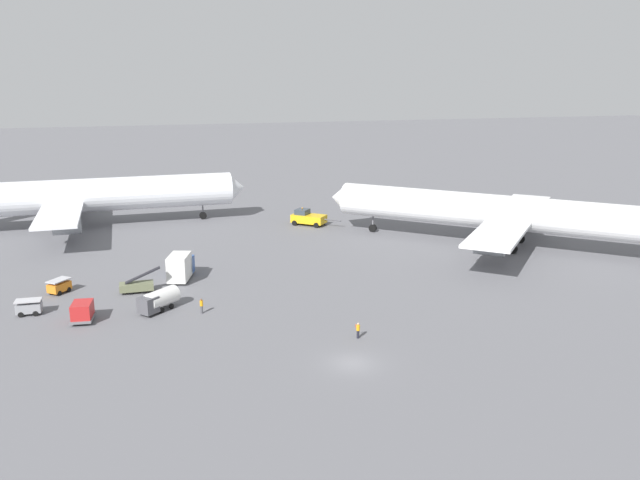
# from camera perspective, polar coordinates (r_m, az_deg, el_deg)

# --- Properties ---
(ground_plane) EXTENTS (600.00, 600.00, 0.00)m
(ground_plane) POSITION_cam_1_polar(r_m,az_deg,el_deg) (59.68, 2.94, -10.96)
(ground_plane) COLOR slate
(airliner_at_gate_left) EXTENTS (57.53, 42.04, 16.21)m
(airliner_at_gate_left) POSITION_cam_1_polar(r_m,az_deg,el_deg) (117.52, -20.88, 3.68)
(airliner_at_gate_left) COLOR white
(airliner_at_gate_left) RESTS_ON ground
(airliner_being_pushed) EXTENTS (45.27, 42.25, 16.00)m
(airliner_being_pushed) POSITION_cam_1_polar(r_m,az_deg,el_deg) (101.29, 15.74, 2.37)
(airliner_being_pushed) COLOR white
(airliner_being_pushed) RESTS_ON ground
(pushback_tug) EXTENTS (7.92, 7.06, 3.04)m
(pushback_tug) POSITION_cam_1_polar(r_m,az_deg,el_deg) (112.34, -1.08, 2.01)
(pushback_tug) COLOR gold
(pushback_tug) RESTS_ON ground
(gse_baggage_cart_near_cluster) EXTENTS (2.96, 3.11, 1.71)m
(gse_baggage_cart_near_cluster) POSITION_cam_1_polar(r_m,az_deg,el_deg) (83.58, -22.31, -3.85)
(gse_baggage_cart_near_cluster) COLOR orange
(gse_baggage_cart_near_cluster) RESTS_ON ground
(gse_baggage_cart_trailing) EXTENTS (2.79, 1.69, 1.71)m
(gse_baggage_cart_trailing) POSITION_cam_1_polar(r_m,az_deg,el_deg) (77.58, -24.61, -5.48)
(gse_baggage_cart_trailing) COLOR gray
(gse_baggage_cart_trailing) RESTS_ON ground
(gse_catering_truck_tall) EXTENTS (4.01, 6.29, 3.50)m
(gse_catering_truck_tall) POSITION_cam_1_polar(r_m,az_deg,el_deg) (84.04, -12.38, -2.33)
(gse_catering_truck_tall) COLOR #2D5199
(gse_catering_truck_tall) RESTS_ON ground
(gse_belt_loader_portside) EXTENTS (4.93, 1.83, 3.02)m
(gse_belt_loader_portside) POSITION_cam_1_polar(r_m,az_deg,el_deg) (80.79, -16.06, -3.95)
(gse_belt_loader_portside) COLOR #666B4C
(gse_belt_loader_portside) RESTS_ON ground
(gse_fuel_bowser_stubby) EXTENTS (4.91, 4.66, 2.40)m
(gse_fuel_bowser_stubby) POSITION_cam_1_polar(r_m,az_deg,el_deg) (73.69, -14.29, -5.21)
(gse_fuel_bowser_stubby) COLOR silver
(gse_fuel_bowser_stubby) RESTS_ON ground
(gse_container_dolly_flat) EXTENTS (2.56, 3.44, 2.15)m
(gse_container_dolly_flat) POSITION_cam_1_polar(r_m,az_deg,el_deg) (73.12, -20.50, -6.00)
(gse_container_dolly_flat) COLOR slate
(gse_container_dolly_flat) RESTS_ON ground
(ground_crew_marshaller_foreground) EXTENTS (0.36, 0.36, 1.74)m
(ground_crew_marshaller_foreground) POSITION_cam_1_polar(r_m,az_deg,el_deg) (72.11, -10.57, -5.80)
(ground_crew_marshaller_foreground) COLOR #4C4C51
(ground_crew_marshaller_foreground) RESTS_ON ground
(ground_crew_wing_walker_right) EXTENTS (0.38, 0.45, 1.65)m
(ground_crew_wing_walker_right) POSITION_cam_1_polar(r_m,az_deg,el_deg) (64.64, 3.43, -8.06)
(ground_crew_wing_walker_right) COLOR black
(ground_crew_wing_walker_right) RESTS_ON ground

